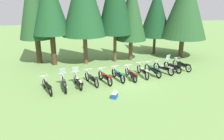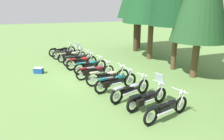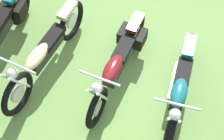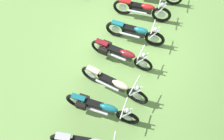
% 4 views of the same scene
% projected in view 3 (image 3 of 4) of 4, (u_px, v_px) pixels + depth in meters
% --- Properties ---
extents(ground_plane, '(80.00, 80.00, 0.00)m').
position_uv_depth(ground_plane, '(143.00, 94.00, 6.22)').
color(ground_plane, '#6B934C').
extents(motorcycle_5, '(0.76, 2.19, 1.02)m').
position_uv_depth(motorcycle_5, '(179.00, 89.00, 5.73)').
color(motorcycle_5, black).
rests_on(motorcycle_5, ground_plane).
extents(motorcycle_6, '(0.68, 2.33, 1.00)m').
position_uv_depth(motorcycle_6, '(119.00, 61.00, 6.04)').
color(motorcycle_6, black).
rests_on(motorcycle_6, ground_plane).
extents(motorcycle_7, '(0.74, 2.44, 1.03)m').
position_uv_depth(motorcycle_7, '(45.00, 53.00, 6.12)').
color(motorcycle_7, black).
rests_on(motorcycle_7, ground_plane).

